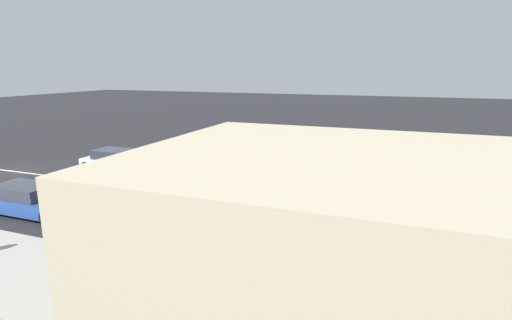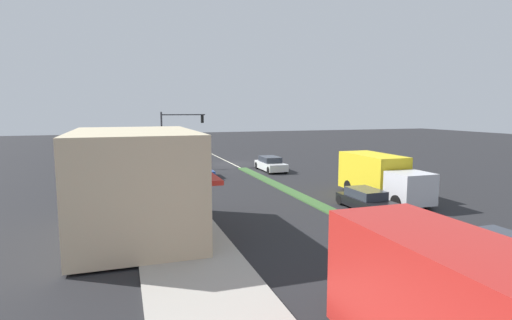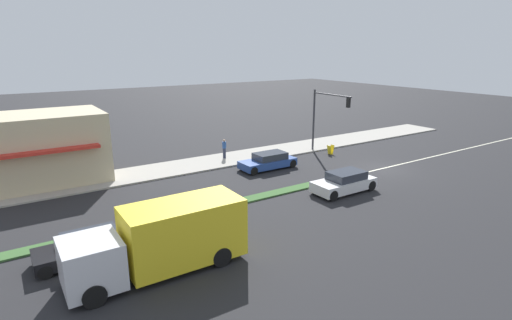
{
  "view_description": "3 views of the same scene",
  "coord_description": "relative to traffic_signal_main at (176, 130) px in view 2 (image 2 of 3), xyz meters",
  "views": [
    {
      "loc": [
        16.96,
        22.81,
        6.24
      ],
      "look_at": [
        -1.33,
        15.79,
        1.73
      ],
      "focal_mm": 28.0,
      "sensor_mm": 36.0,
      "label": 1
    },
    {
      "loc": [
        11.39,
        42.35,
        5.92
      ],
      "look_at": [
        1.39,
        12.6,
        1.96
      ],
      "focal_mm": 28.0,
      "sensor_mm": 36.0,
      "label": 2
    },
    {
      "loc": [
        -20.05,
        25.06,
        9.22
      ],
      "look_at": [
        1.83,
        10.78,
        1.94
      ],
      "focal_mm": 28.0,
      "sensor_mm": 36.0,
      "label": 3
    }
  ],
  "objects": [
    {
      "name": "lane_marking_center",
      "position": [
        -6.12,
        -0.68,
        -3.9
      ],
      "size": [
        0.16,
        60.0,
        0.01
      ],
      "primitive_type": "cube",
      "color": "beige",
      "rests_on": "ground"
    },
    {
      "name": "sedan_dark",
      "position": [
        -8.32,
        31.02,
        -3.28
      ],
      "size": [
        1.74,
        4.19,
        1.24
      ],
      "color": "black",
      "rests_on": "ground"
    },
    {
      "name": "warning_aframe_sign",
      "position": [
        -0.5,
        -0.45,
        -3.47
      ],
      "size": [
        0.45,
        0.53,
        0.84
      ],
      "color": "yellow",
      "rests_on": "ground"
    },
    {
      "name": "delivery_truck",
      "position": [
        -11.12,
        19.23,
        -2.43
      ],
      "size": [
        2.44,
        7.5,
        2.87
      ],
      "color": "silver",
      "rests_on": "ground"
    },
    {
      "name": "sidewalk_right",
      "position": [
        2.88,
        17.82,
        -3.84
      ],
      "size": [
        4.0,
        73.0,
        0.12
      ],
      "primitive_type": "cube",
      "color": "#A8A399",
      "rests_on": "ground"
    },
    {
      "name": "building_corner_store",
      "position": [
        4.76,
        22.39,
        -1.35
      ],
      "size": [
        6.12,
        8.76,
        4.85
      ],
      "color": "#C6B793",
      "rests_on": "sidewalk_right"
    },
    {
      "name": "pedestrian",
      "position": [
        3.25,
        8.44,
        -2.91
      ],
      "size": [
        0.34,
        0.34,
        1.65
      ],
      "color": "#282D42",
      "rests_on": "sidewalk_right"
    },
    {
      "name": "van_white",
      "position": [
        -8.32,
        5.71,
        -3.23
      ],
      "size": [
        1.89,
        4.42,
        1.4
      ],
      "color": "silver",
      "rests_on": "ground"
    },
    {
      "name": "ground_plane",
      "position": [
        -6.12,
        17.32,
        -3.9
      ],
      "size": [
        160.0,
        160.0,
        0.0
      ],
      "primitive_type": "plane",
      "color": "#232326"
    },
    {
      "name": "median_strip",
      "position": [
        -6.12,
        26.32,
        -3.85
      ],
      "size": [
        0.9,
        46.0,
        0.1
      ],
      "primitive_type": "cube",
      "color": "#3D6633",
      "rests_on": "ground"
    },
    {
      "name": "suv_black",
      "position": [
        -8.32,
        21.85,
        -3.3
      ],
      "size": [
        1.78,
        4.35,
        1.25
      ],
      "color": "black",
      "rests_on": "ground"
    },
    {
      "name": "traffic_signal_main",
      "position": [
        0.0,
        0.0,
        0.0
      ],
      "size": [
        4.59,
        0.34,
        5.6
      ],
      "color": "#333338",
      "rests_on": "sidewalk_right"
    },
    {
      "name": "coupe_blue",
      "position": [
        -1.12,
        6.86,
        -3.28
      ],
      "size": [
        1.87,
        4.57,
        1.29
      ],
      "color": "#284793",
      "rests_on": "ground"
    }
  ]
}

